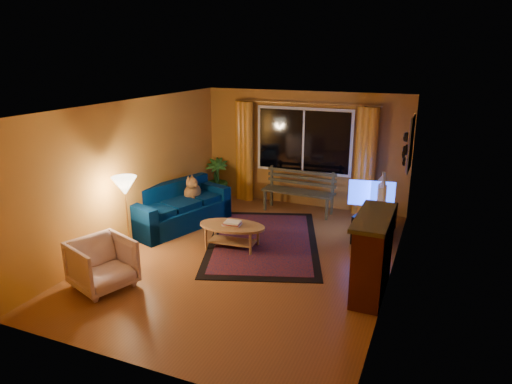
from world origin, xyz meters
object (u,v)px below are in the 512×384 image
at_px(armchair, 102,262).
at_px(floor_lamp, 127,218).
at_px(sofa, 179,206).
at_px(tv_console, 375,223).
at_px(coffee_table, 232,236).
at_px(bench, 298,202).

xyz_separation_m(armchair, floor_lamp, (-0.32, 1.01, 0.28)).
distance_m(sofa, floor_lamp, 1.52).
distance_m(armchair, tv_console, 4.81).
height_order(sofa, floor_lamp, floor_lamp).
bearing_deg(coffee_table, bench, 77.31).
xyz_separation_m(sofa, coffee_table, (1.40, -0.54, -0.20)).
bearing_deg(tv_console, floor_lamp, -133.69).
relative_size(bench, sofa, 0.75).
bearing_deg(floor_lamp, coffee_table, 33.98).
xyz_separation_m(bench, floor_lamp, (-1.93, -3.16, 0.45)).
bearing_deg(armchair, sofa, 26.79).
bearing_deg(tv_console, bench, 169.91).
bearing_deg(sofa, tv_console, 32.89).
bearing_deg(coffee_table, floor_lamp, -146.02).
bearing_deg(bench, floor_lamp, -118.64).
bearing_deg(floor_lamp, bench, 58.65).
xyz_separation_m(armchair, tv_console, (3.32, 3.48, -0.14)).
relative_size(armchair, tv_console, 0.64).
height_order(floor_lamp, tv_console, floor_lamp).
distance_m(floor_lamp, tv_console, 4.41).
xyz_separation_m(sofa, floor_lamp, (-0.03, -1.50, 0.27)).
relative_size(armchair, coffee_table, 0.68).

